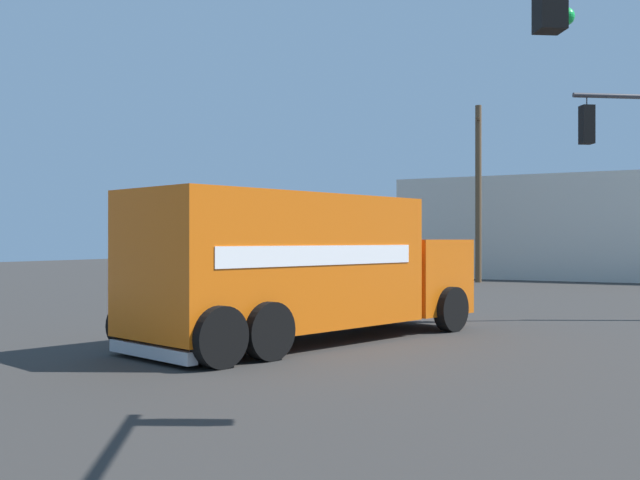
# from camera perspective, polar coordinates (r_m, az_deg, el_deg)

# --- Properties ---
(ground_plane) EXTENTS (100.00, 100.00, 0.00)m
(ground_plane) POSITION_cam_1_polar(r_m,az_deg,el_deg) (15.83, -1.55, -7.41)
(ground_plane) COLOR #33302D
(delivery_truck) EXTENTS (4.72, 8.42, 2.91)m
(delivery_truck) POSITION_cam_1_polar(r_m,az_deg,el_deg) (14.77, -1.19, -2.03)
(delivery_truck) COLOR orange
(delivery_truck) RESTS_ON ground
(utility_pole) EXTENTS (0.69, 2.15, 8.53)m
(utility_pole) POSITION_cam_1_polar(r_m,az_deg,el_deg) (36.22, 12.20, 3.75)
(utility_pole) COLOR brown
(utility_pole) RESTS_ON ground
(building_backdrop) EXTENTS (19.72, 6.00, 5.37)m
(building_backdrop) POSITION_cam_1_polar(r_m,az_deg,el_deg) (40.94, 20.48, 0.90)
(building_backdrop) COLOR beige
(building_backdrop) RESTS_ON ground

